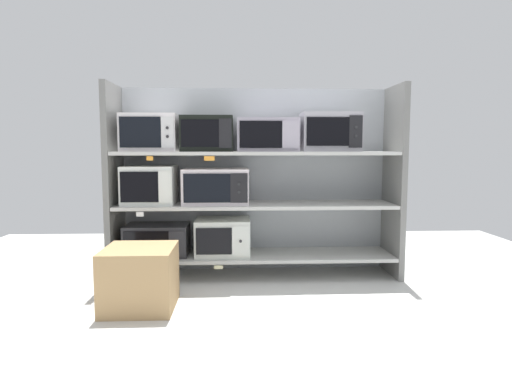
% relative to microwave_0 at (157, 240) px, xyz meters
% --- Properties ---
extents(ground, '(6.41, 6.00, 0.02)m').
position_rel_microwave_0_xyz_m(ground, '(0.87, -1.00, -0.34)').
color(ground, silver).
extents(back_panel, '(2.61, 0.04, 1.68)m').
position_rel_microwave_0_xyz_m(back_panel, '(0.87, 0.27, 0.51)').
color(back_panel, '#9EA3A8').
rests_on(back_panel, ground).
extents(upright_left, '(0.05, 0.49, 1.68)m').
position_rel_microwave_0_xyz_m(upright_left, '(-0.36, 0.00, 0.51)').
color(upright_left, slate).
rests_on(upright_left, ground).
extents(upright_right, '(0.05, 0.49, 1.68)m').
position_rel_microwave_0_xyz_m(upright_right, '(2.11, 0.00, 0.51)').
color(upright_right, slate).
rests_on(upright_right, ground).
extents(shelf_0, '(2.41, 0.49, 0.03)m').
position_rel_microwave_0_xyz_m(shelf_0, '(0.87, 0.00, -0.15)').
color(shelf_0, beige).
rests_on(shelf_0, ground).
extents(microwave_0, '(0.54, 0.36, 0.27)m').
position_rel_microwave_0_xyz_m(microwave_0, '(0.00, 0.00, 0.00)').
color(microwave_0, '#2C2C30').
rests_on(microwave_0, shelf_0).
extents(microwave_1, '(0.48, 0.40, 0.32)m').
position_rel_microwave_0_xyz_m(microwave_1, '(0.58, 0.00, 0.02)').
color(microwave_1, silver).
rests_on(microwave_1, shelf_0).
extents(price_tag_0, '(0.08, 0.00, 0.04)m').
position_rel_microwave_0_xyz_m(price_tag_0, '(0.01, -0.25, -0.19)').
color(price_tag_0, orange).
extents(price_tag_1, '(0.07, 0.00, 0.03)m').
position_rel_microwave_0_xyz_m(price_tag_1, '(0.55, -0.25, -0.19)').
color(price_tag_1, beige).
extents(shelf_1, '(2.41, 0.49, 0.03)m').
position_rel_microwave_0_xyz_m(shelf_1, '(0.87, 0.00, 0.30)').
color(shelf_1, beige).
extents(microwave_2, '(0.44, 0.41, 0.33)m').
position_rel_microwave_0_xyz_m(microwave_2, '(-0.05, 0.00, 0.49)').
color(microwave_2, silver).
rests_on(microwave_2, shelf_1).
extents(microwave_3, '(0.57, 0.41, 0.31)m').
position_rel_microwave_0_xyz_m(microwave_3, '(0.52, 0.00, 0.47)').
color(microwave_3, silver).
rests_on(microwave_3, shelf_1).
extents(price_tag_2, '(0.06, 0.00, 0.04)m').
position_rel_microwave_0_xyz_m(price_tag_2, '(-0.09, -0.25, 0.27)').
color(price_tag_2, white).
extents(shelf_2, '(2.41, 0.49, 0.03)m').
position_rel_microwave_0_xyz_m(shelf_2, '(0.87, 0.00, 0.76)').
color(shelf_2, beige).
extents(microwave_4, '(0.47, 0.37, 0.32)m').
position_rel_microwave_0_xyz_m(microwave_4, '(-0.04, 0.00, 0.94)').
color(microwave_4, silver).
rests_on(microwave_4, shelf_2).
extents(microwave_5, '(0.44, 0.42, 0.30)m').
position_rel_microwave_0_xyz_m(microwave_5, '(0.45, 0.00, 0.93)').
color(microwave_5, black).
rests_on(microwave_5, shelf_2).
extents(microwave_6, '(0.53, 0.37, 0.28)m').
position_rel_microwave_0_xyz_m(microwave_6, '(0.97, 0.00, 0.92)').
color(microwave_6, '#A49CAB').
rests_on(microwave_6, shelf_2).
extents(microwave_7, '(0.50, 0.35, 0.34)m').
position_rel_microwave_0_xyz_m(microwave_7, '(1.52, 0.00, 0.94)').
color(microwave_7, '#A3A1AA').
rests_on(microwave_7, shelf_2).
extents(price_tag_3, '(0.05, 0.00, 0.04)m').
position_rel_microwave_0_xyz_m(price_tag_3, '(0.00, -0.25, 0.72)').
color(price_tag_3, orange).
extents(price_tag_4, '(0.09, 0.00, 0.04)m').
position_rel_microwave_0_xyz_m(price_tag_4, '(0.48, -0.25, 0.72)').
color(price_tag_4, orange).
extents(shipping_carton, '(0.49, 0.49, 0.44)m').
position_rel_microwave_0_xyz_m(shipping_carton, '(0.01, -0.75, -0.11)').
color(shipping_carton, tan).
rests_on(shipping_carton, ground).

